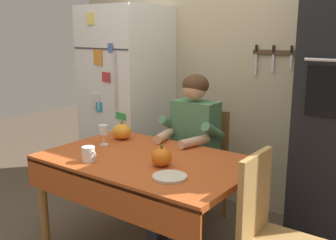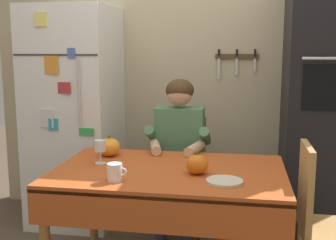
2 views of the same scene
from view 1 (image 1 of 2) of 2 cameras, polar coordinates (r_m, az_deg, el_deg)
back_wall_assembly at (r=3.59m, az=10.40°, el=8.16°), size 3.70×0.13×2.60m
refrigerator at (r=3.88m, az=-5.87°, el=2.67°), size 0.68×0.71×1.80m
dining_table at (r=2.69m, az=-3.29°, el=-7.24°), size 1.40×0.90×0.74m
chair_behind_person at (r=3.37m, az=5.01°, el=-5.72°), size 0.40×0.40×0.93m
seated_person at (r=3.15m, az=3.29°, el=-2.71°), size 0.47×0.55×1.25m
chair_right_side at (r=2.31m, az=14.50°, el=-15.15°), size 0.40×0.40×0.93m
coffee_mug at (r=2.63m, az=-11.36°, el=-4.85°), size 0.11×0.08×0.10m
wine_glass at (r=2.97m, az=-9.28°, el=-1.58°), size 0.07×0.07×0.15m
pumpkin_large at (r=3.13m, az=-6.67°, el=-1.66°), size 0.15×0.15×0.14m
pumpkin_medium at (r=2.50m, az=-0.94°, el=-5.38°), size 0.13×0.13×0.14m
serving_tray at (r=2.32m, az=0.25°, el=-8.18°), size 0.20×0.20×0.02m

